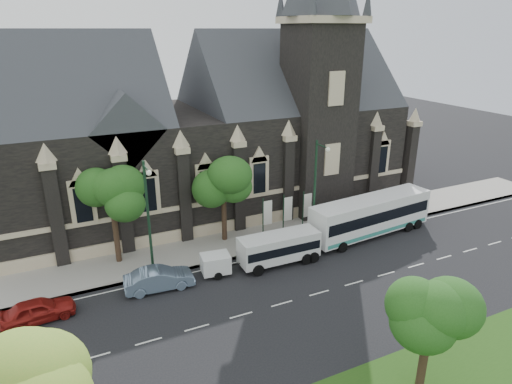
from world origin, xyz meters
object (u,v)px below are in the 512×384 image
street_lamp_mid (149,214)px  box_trailer (216,263)px  tree_walk_left (114,194)px  tour_coach (371,215)px  street_lamp_near (316,186)px  banner_flag_center (286,212)px  tree_park_east (431,308)px  banner_flag_right (306,208)px  car_far_red (38,310)px  tree_walk_right (224,177)px  shuttle_bus (279,247)px  banner_flag_left (266,215)px  sedan (159,279)px

street_lamp_mid → box_trailer: 6.22m
tree_walk_left → tour_coach: size_ratio=0.62×
street_lamp_near → tour_coach: 6.19m
street_lamp_mid → box_trailer: (4.31, -1.60, -4.18)m
street_lamp_mid → tour_coach: bearing=-3.3°
street_lamp_near → tour_coach: bearing=-12.0°
banner_flag_center → box_trailer: 8.83m
tree_park_east → banner_flag_right: (4.11, 18.32, -2.24)m
banner_flag_center → car_far_red: bearing=-168.9°
tree_park_east → street_lamp_near: bearing=76.9°
street_lamp_near → car_far_red: bearing=-174.6°
tree_walk_right → street_lamp_mid: size_ratio=0.87×
shuttle_bus → tree_walk_right: bearing=111.9°
box_trailer → banner_flag_right: bearing=26.7°
box_trailer → tree_walk_left: bearing=146.8°
banner_flag_left → banner_flag_right: same height
tree_park_east → banner_flag_center: tree_park_east is taller
tree_park_east → car_far_red: tree_park_east is taller
street_lamp_mid → car_far_red: bearing=-165.3°
tree_walk_left → sedan: 7.48m
tree_park_east → sedan: bearing=124.7°
tree_park_east → banner_flag_left: size_ratio=1.57×
tree_walk_left → banner_flag_center: 14.58m
banner_flag_center → car_far_red: 20.56m
banner_flag_center → banner_flag_right: bearing=0.0°
street_lamp_near → banner_flag_center: street_lamp_near is taller
tree_park_east → banner_flag_center: size_ratio=1.57×
banner_flag_left → street_lamp_near: bearing=-27.2°
banner_flag_center → shuttle_bus: 5.05m
street_lamp_near → banner_flag_right: (0.29, 1.91, -2.73)m
shuttle_bus → tree_park_east: bearing=-86.1°
tree_walk_left → street_lamp_near: (15.80, -3.61, -0.62)m
street_lamp_near → box_trailer: street_lamp_near is taller
banner_flag_left → banner_flag_right: (4.00, 0.00, 0.00)m
tour_coach → car_far_red: size_ratio=2.78×
shuttle_bus → street_lamp_near: bearing=26.1°
banner_flag_left → banner_flag_right: size_ratio=1.00×
sedan → car_far_red: (-7.82, -0.32, -0.05)m
street_lamp_near → banner_flag_right: 3.34m
shuttle_bus → street_lamp_mid: bearing=168.0°
tree_walk_left → banner_flag_center: (14.08, -1.70, -3.35)m
banner_flag_left → box_trailer: size_ratio=1.28×
banner_flag_center → car_far_red: (-20.11, -3.95, -1.63)m
tour_coach → shuttle_bus: 9.83m
tree_walk_left → car_far_red: 9.65m
banner_flag_right → street_lamp_mid: bearing=-172.4°
tour_coach → box_trailer: bearing=176.7°
tree_park_east → tree_walk_left: tree_walk_left is taller
tree_walk_left → banner_flag_right: tree_walk_left is taller
banner_flag_center → box_trailer: size_ratio=1.28×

